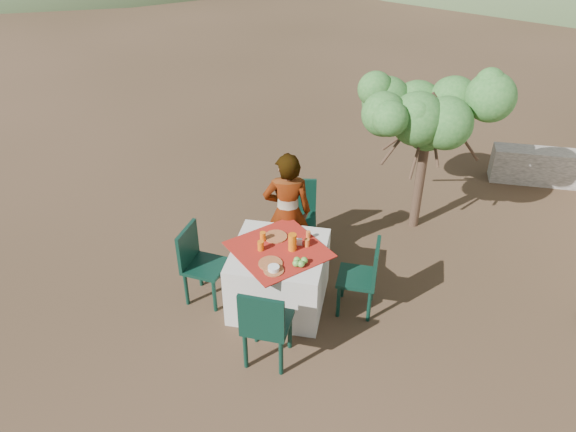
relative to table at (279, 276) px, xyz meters
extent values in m
plane|color=#322517|center=(0.39, 0.10, -0.38)|extent=(160.00, 160.00, 0.00)
cube|color=silver|center=(0.00, 0.00, 0.00)|extent=(1.02, 1.02, 0.75)
cube|color=maroon|center=(0.00, 0.00, 0.38)|extent=(1.30, 1.30, 0.01)
cylinder|color=black|center=(-0.10, 0.84, -0.15)|extent=(0.05, 0.05, 0.47)
cylinder|color=black|center=(0.24, 0.90, -0.15)|extent=(0.05, 0.05, 0.47)
cylinder|color=black|center=(-0.16, 1.19, -0.15)|extent=(0.05, 0.05, 0.47)
cylinder|color=black|center=(0.19, 1.24, -0.15)|extent=(0.05, 0.05, 0.47)
cube|color=black|center=(0.04, 1.04, 0.09)|extent=(0.50, 0.50, 0.04)
cube|color=black|center=(0.01, 1.24, 0.34)|extent=(0.44, 0.11, 0.46)
cylinder|color=black|center=(0.26, -0.68, -0.14)|extent=(0.05, 0.05, 0.49)
cylinder|color=black|center=(-0.11, -0.66, -0.14)|extent=(0.05, 0.05, 0.49)
cylinder|color=black|center=(0.24, -1.05, -0.14)|extent=(0.05, 0.05, 0.49)
cylinder|color=black|center=(-0.13, -1.03, -0.14)|extent=(0.05, 0.05, 0.49)
cube|color=black|center=(0.06, -0.85, 0.11)|extent=(0.48, 0.48, 0.04)
cube|color=black|center=(0.05, -1.06, 0.37)|extent=(0.46, 0.07, 0.48)
cylinder|color=black|center=(-0.68, -0.30, -0.15)|extent=(0.05, 0.05, 0.47)
cylinder|color=black|center=(-0.64, 0.05, -0.15)|extent=(0.05, 0.05, 0.47)
cylinder|color=black|center=(-1.03, -0.25, -0.15)|extent=(0.05, 0.05, 0.47)
cylinder|color=black|center=(-0.98, 0.10, -0.15)|extent=(0.05, 0.05, 0.47)
cube|color=black|center=(-0.83, -0.10, 0.09)|extent=(0.49, 0.49, 0.04)
cube|color=black|center=(-1.03, -0.07, 0.34)|extent=(0.10, 0.44, 0.46)
cylinder|color=black|center=(0.71, 0.23, -0.15)|extent=(0.04, 0.04, 0.45)
cylinder|color=black|center=(0.70, -0.11, -0.15)|extent=(0.04, 0.04, 0.45)
cylinder|color=black|center=(1.05, 0.22, -0.15)|extent=(0.04, 0.04, 0.45)
cylinder|color=black|center=(1.04, -0.12, -0.15)|extent=(0.04, 0.04, 0.45)
cube|color=black|center=(0.87, 0.05, 0.07)|extent=(0.43, 0.43, 0.04)
cube|color=black|center=(1.07, 0.05, 0.31)|extent=(0.05, 0.42, 0.44)
imported|color=#8C6651|center=(-0.04, 0.68, 0.41)|extent=(0.65, 0.50, 1.58)
cylinder|color=#4F3727|center=(1.52, 1.91, 0.36)|extent=(0.13, 0.13, 1.49)
sphere|color=#266324|center=(1.52, 1.91, 1.11)|extent=(0.64, 0.64, 0.64)
sphere|color=#266324|center=(2.11, 1.91, 1.26)|extent=(0.59, 0.59, 0.59)
sphere|color=#266324|center=(0.99, 2.02, 1.21)|extent=(0.55, 0.55, 0.55)
sphere|color=#266324|center=(1.63, 2.50, 1.32)|extent=(0.57, 0.57, 0.57)
sphere|color=#266324|center=(1.58, 1.38, 1.16)|extent=(0.51, 0.51, 0.51)
cylinder|color=brown|center=(-0.08, 0.21, 0.39)|extent=(0.26, 0.26, 0.01)
cylinder|color=brown|center=(-0.03, -0.27, 0.39)|extent=(0.26, 0.26, 0.01)
cylinder|color=#DB630D|center=(-0.21, 0.13, 0.44)|extent=(0.07, 0.07, 0.11)
cylinder|color=#DB630D|center=(-0.19, -0.05, 0.44)|extent=(0.07, 0.07, 0.11)
cylinder|color=#DB630D|center=(0.15, 0.02, 0.48)|extent=(0.09, 0.09, 0.20)
cylinder|color=brown|center=(0.03, -0.38, 0.39)|extent=(0.22, 0.22, 0.01)
cylinder|color=silver|center=(0.03, -0.38, 0.42)|extent=(0.12, 0.12, 0.04)
cylinder|color=orange|center=(0.30, 0.11, 0.43)|extent=(0.06, 0.06, 0.09)
cylinder|color=orange|center=(0.28, 0.27, 0.42)|extent=(0.05, 0.05, 0.08)
cube|color=silver|center=(0.21, 0.12, 0.42)|extent=(0.07, 0.05, 0.08)
sphere|color=#5C9E39|center=(0.24, -0.20, 0.42)|extent=(0.08, 0.08, 0.08)
sphere|color=#5C9E39|center=(0.32, -0.19, 0.42)|extent=(0.08, 0.08, 0.08)
sphere|color=#5C9E39|center=(0.30, -0.26, 0.42)|extent=(0.08, 0.08, 0.08)
sphere|color=#5C9E39|center=(0.24, -0.26, 0.42)|extent=(0.08, 0.08, 0.08)
camera|label=1|loc=(1.05, -4.80, 4.09)|focal=35.00mm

